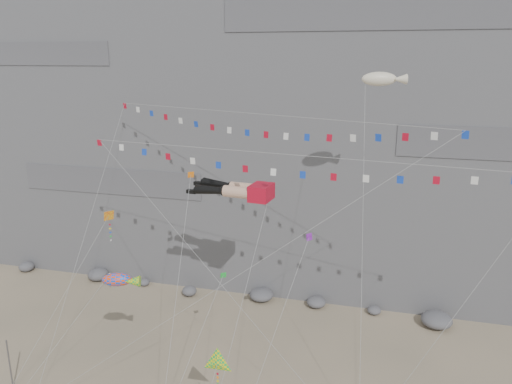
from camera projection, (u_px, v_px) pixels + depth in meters
The scene contains 13 objects.
cliff at pixel (291, 62), 61.87m from camera, with size 80.00×28.00×50.00m, color slate.
talus_boulders at pixel (261, 295), 54.27m from camera, with size 60.00×3.00×1.20m, color slate, non-canonical shape.
anchor_pole_left at pixel (10, 365), 39.35m from camera, with size 0.12×0.12×4.35m, color slate.
legs_kite at pixel (238, 190), 41.59m from camera, with size 7.54×18.20×22.12m.
flag_banner_upper at pixel (256, 114), 41.57m from camera, with size 31.14×19.75×28.69m.
flag_banner_lower at pixel (288, 155), 37.66m from camera, with size 35.30×10.15×21.24m.
harlequin_kite at pixel (108, 216), 42.13m from camera, with size 6.15×9.24×15.94m.
fish_windsock at pixel (117, 280), 38.40m from camera, with size 8.89×5.79×12.33m.
delta_kite at pixel (217, 363), 33.40m from camera, with size 2.25×4.44×7.58m.
blimp_windsock at pixel (379, 80), 38.43m from camera, with size 3.97×11.51×26.14m.
small_kite_a at pixel (190, 179), 42.02m from camera, with size 3.50×15.15×21.73m.
small_kite_b at pixel (308, 240), 37.41m from camera, with size 4.12×11.34×16.79m.
small_kite_c at pixel (222, 279), 39.35m from camera, with size 2.28×12.09×14.62m.
Camera 1 is at (11.99, -30.95, 25.67)m, focal length 35.00 mm.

